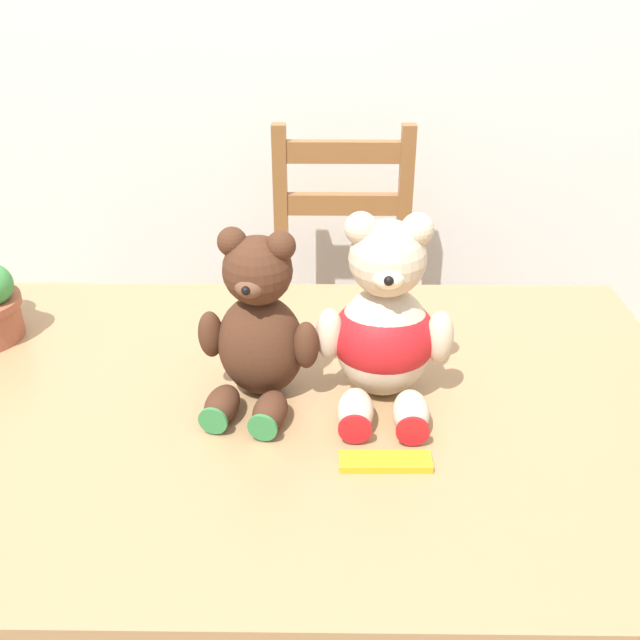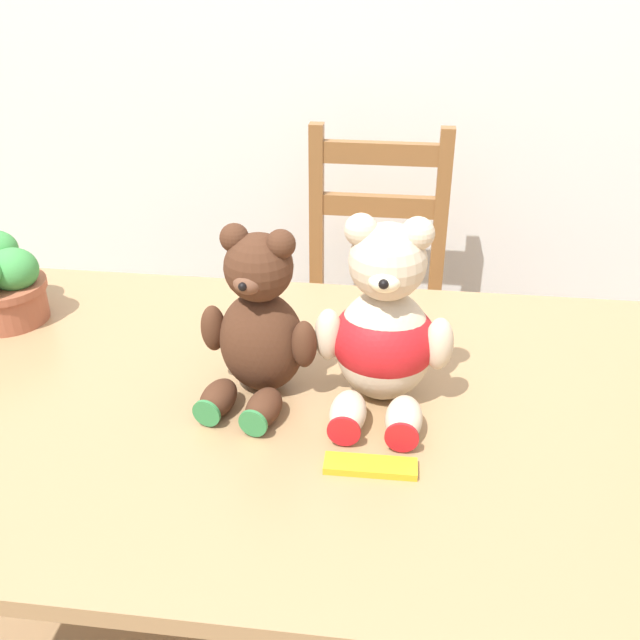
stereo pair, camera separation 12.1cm
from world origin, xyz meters
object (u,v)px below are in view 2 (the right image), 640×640
at_px(wooden_chair_behind, 372,310).
at_px(chocolate_bar, 370,466).
at_px(teddy_bear_right, 384,331).
at_px(teddy_bear_left, 259,325).

height_order(wooden_chair_behind, chocolate_bar, wooden_chair_behind).
distance_m(teddy_bear_right, chocolate_bar, 0.23).
bearing_deg(teddy_bear_left, wooden_chair_behind, -89.86).
relative_size(teddy_bear_left, teddy_bear_right, 0.91).
distance_m(teddy_bear_left, chocolate_bar, 0.31).
relative_size(wooden_chair_behind, teddy_bear_left, 3.13).
relative_size(teddy_bear_left, chocolate_bar, 2.15).
height_order(wooden_chair_behind, teddy_bear_left, teddy_bear_left).
height_order(teddy_bear_left, chocolate_bar, teddy_bear_left).
bearing_deg(wooden_chair_behind, chocolate_bar, 92.87).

